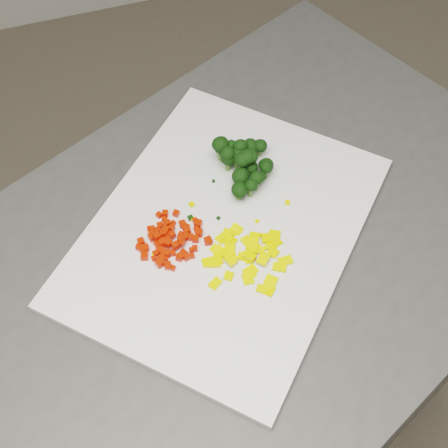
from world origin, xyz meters
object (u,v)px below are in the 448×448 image
object	(u,v)px
counter_block	(243,355)
cutting_board	(224,230)
pepper_pile	(245,258)
broccoli_pile	(235,155)
carrot_pile	(172,234)

from	to	relation	value
counter_block	cutting_board	bearing A→B (deg)	151.51
counter_block	pepper_pile	xyz separation A→B (m)	(-0.02, -0.04, 0.47)
pepper_pile	broccoli_pile	size ratio (longest dim) A/B	0.97
carrot_pile	broccoli_pile	size ratio (longest dim) A/B	0.83
counter_block	carrot_pile	size ratio (longest dim) A/B	9.00
pepper_pile	broccoli_pile	world-z (taller)	broccoli_pile
counter_block	broccoli_pile	xyz separation A→B (m)	(0.01, 0.12, 0.49)
cutting_board	broccoli_pile	xyz separation A→B (m)	(0.05, 0.10, 0.03)
carrot_pile	pepper_pile	world-z (taller)	carrot_pile
carrot_pile	counter_block	bearing A→B (deg)	-11.10
cutting_board	pepper_pile	distance (m)	0.06
counter_block	broccoli_pile	world-z (taller)	broccoli_pile
cutting_board	pepper_pile	bearing A→B (deg)	-79.44
cutting_board	pepper_pile	xyz separation A→B (m)	(0.01, -0.06, 0.01)
counter_block	carrot_pile	bearing A→B (deg)	168.90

